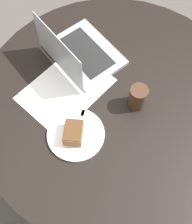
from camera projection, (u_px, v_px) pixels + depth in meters
ground_plane at (108, 157)px, 1.91m from camera, size 12.00×12.00×0.00m
dining_table at (113, 114)px, 1.38m from camera, size 1.13×1.13×0.73m
paper_document at (66, 89)px, 1.28m from camera, size 0.41×0.35×0.00m
plate at (76, 134)px, 1.18m from camera, size 0.22×0.22×0.01m
cake_slice at (73, 133)px, 1.15m from camera, size 0.11×0.11×0.05m
fork at (79, 125)px, 1.19m from camera, size 0.13×0.14×0.00m
coffee_glass at (138, 97)px, 1.20m from camera, size 0.07×0.07×0.11m
laptop at (79, 54)px, 1.32m from camera, size 0.29×0.34×0.22m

